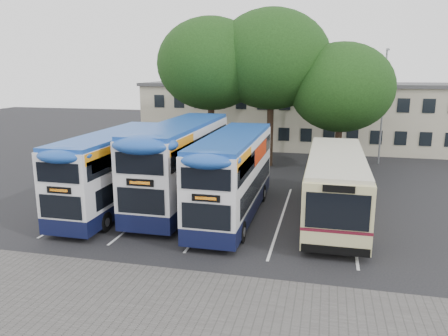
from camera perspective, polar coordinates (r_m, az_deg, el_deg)
ground at (r=18.35m, az=6.68°, el=-11.46°), size 120.00×120.00×0.00m
paving_strip at (r=14.37m, az=-4.26°, el=-18.75°), size 40.00×6.00×0.01m
bay_lines at (r=23.58m, az=-0.98°, el=-5.77°), size 14.12×11.00×0.01m
depot_building at (r=43.89m, az=11.03°, el=6.88°), size 32.40×8.40×6.20m
lamp_post at (r=36.93m, az=20.08°, el=8.28°), size 0.25×1.05×9.06m
tree_left at (r=34.24m, az=-1.73°, el=13.42°), size 8.24×8.24×11.40m
tree_mid at (r=34.16m, az=6.24°, el=13.90°), size 8.87×8.87×11.99m
tree_right at (r=33.48m, az=15.08°, el=10.12°), size 7.65×7.65×9.46m
bus_dd_left at (r=24.30m, az=-14.09°, el=0.06°), size 2.45×10.09×4.20m
bus_dd_mid at (r=24.45m, az=-5.55°, el=1.04°), size 2.70×11.13×4.64m
bus_dd_right at (r=22.36m, az=1.21°, el=-0.52°), size 2.50×10.29×4.29m
bus_single at (r=23.09m, az=14.34°, el=-1.70°), size 2.85×11.19×3.34m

